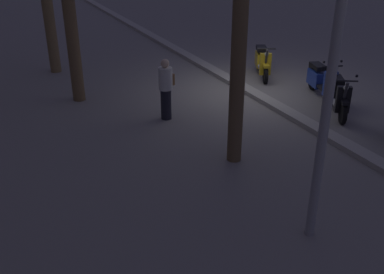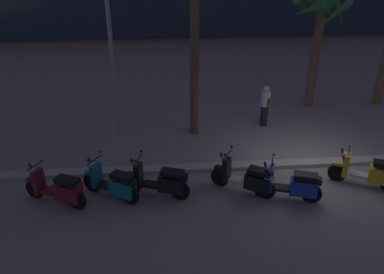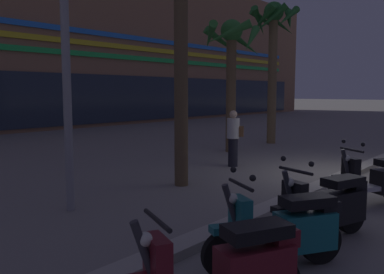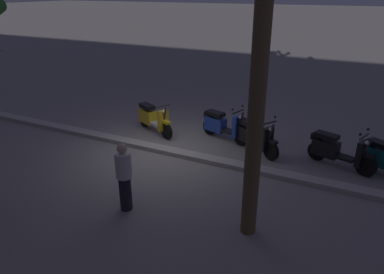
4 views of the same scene
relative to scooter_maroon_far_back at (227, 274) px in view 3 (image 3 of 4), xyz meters
The scene contains 10 objects.
ground_plane 7.24m from the scooter_maroon_far_back, 10.82° to the left, with size 200.00×200.00×0.00m, color gray.
curb_strip 7.24m from the scooter_maroon_far_back, 11.01° to the left, with size 60.00×0.36×0.12m, color #ADA89E.
mall_facade_backdrop 28.00m from the scooter_maroon_far_back, 64.51° to the left, with size 50.27×15.25×10.10m.
scooter_maroon_far_back is the anchor object (origin of this frame).
scooter_teal_last_in_row 1.37m from the scooter_maroon_far_back, ahead, with size 1.54×1.02×1.17m.
scooter_black_tail_end 2.58m from the scooter_maroon_far_back, ahead, with size 1.76×0.82×1.17m.
scooter_black_second_in_line 4.87m from the scooter_maroon_far_back, ahead, with size 1.60×1.05×1.17m.
palm_tree_by_mall_entrance 10.81m from the scooter_maroon_far_back, 34.43° to the left, with size 2.17×2.21×4.38m.
palm_tree_near_sign 13.47m from the scooter_maroon_far_back, 27.38° to the left, with size 1.85×1.97×5.43m.
pedestrian_by_palm_tree 7.64m from the scooter_maroon_far_back, 33.76° to the left, with size 0.38×0.45×1.52m.
Camera 3 is at (-9.86, -3.28, 2.01)m, focal length 38.31 mm.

